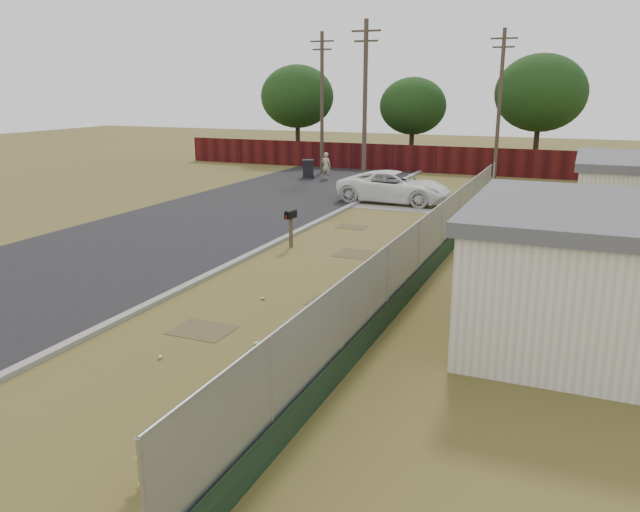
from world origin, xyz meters
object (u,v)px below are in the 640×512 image
at_px(fire_hydrant, 149,461).
at_px(pickup_truck, 395,187).
at_px(pedestrian, 326,166).
at_px(mailbox, 291,218).
at_px(trash_bin, 308,169).

height_order(fire_hydrant, pickup_truck, pickup_truck).
xyz_separation_m(fire_hydrant, pedestrian, (-9.47, 29.79, 0.43)).
distance_m(mailbox, pedestrian, 17.27).
height_order(fire_hydrant, mailbox, mailbox).
xyz_separation_m(fire_hydrant, mailbox, (-4.11, 13.38, 0.67)).
xyz_separation_m(pickup_truck, trash_bin, (-7.49, 6.29, -0.19)).
bearing_deg(mailbox, pedestrian, 108.09).
bearing_deg(pedestrian, trash_bin, -1.30).
bearing_deg(trash_bin, fire_hydrant, -70.24).
relative_size(fire_hydrant, pickup_truck, 0.16).
height_order(mailbox, pedestrian, pedestrian).
distance_m(pickup_truck, trash_bin, 9.78).
bearing_deg(pedestrian, pickup_truck, 137.63).
bearing_deg(pickup_truck, trash_bin, 51.99).
bearing_deg(pedestrian, mailbox, 110.60).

